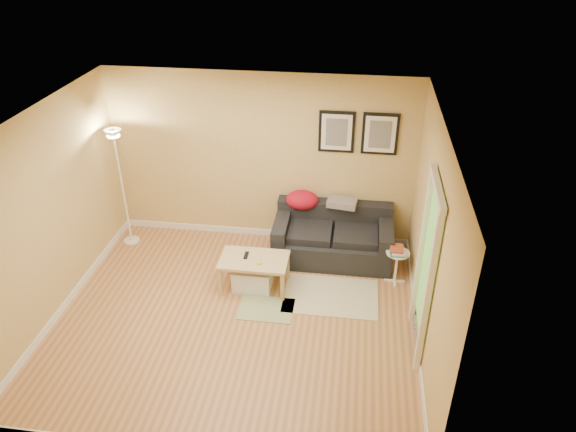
# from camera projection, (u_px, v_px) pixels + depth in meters

# --- Properties ---
(floor) EXTENTS (4.50, 4.50, 0.00)m
(floor) POSITION_uv_depth(u_px,v_px,m) (236.00, 318.00, 6.78)
(floor) COLOR #BE7E51
(floor) RESTS_ON ground
(ceiling) EXTENTS (4.50, 4.50, 0.00)m
(ceiling) POSITION_uv_depth(u_px,v_px,m) (224.00, 123.00, 5.47)
(ceiling) COLOR white
(ceiling) RESTS_ON wall_back
(wall_back) EXTENTS (4.50, 0.00, 4.50)m
(wall_back) POSITION_uv_depth(u_px,v_px,m) (262.00, 160.00, 7.84)
(wall_back) COLOR #D7BA6E
(wall_back) RESTS_ON ground
(wall_front) EXTENTS (4.50, 0.00, 4.50)m
(wall_front) POSITION_uv_depth(u_px,v_px,m) (175.00, 358.00, 4.42)
(wall_front) COLOR #D7BA6E
(wall_front) RESTS_ON ground
(wall_left) EXTENTS (0.00, 4.00, 4.00)m
(wall_left) POSITION_uv_depth(u_px,v_px,m) (47.00, 217.00, 6.39)
(wall_left) COLOR #D7BA6E
(wall_left) RESTS_ON ground
(wall_right) EXTENTS (0.00, 4.00, 4.00)m
(wall_right) POSITION_uv_depth(u_px,v_px,m) (431.00, 246.00, 5.86)
(wall_right) COLOR #D7BA6E
(wall_right) RESTS_ON ground
(baseboard_back) EXTENTS (4.50, 0.02, 0.10)m
(baseboard_back) POSITION_uv_depth(u_px,v_px,m) (263.00, 232.00, 8.46)
(baseboard_back) COLOR white
(baseboard_back) RESTS_ON ground
(baseboard_left) EXTENTS (0.02, 4.00, 0.10)m
(baseboard_left) POSITION_uv_depth(u_px,v_px,m) (69.00, 299.00, 7.02)
(baseboard_left) COLOR white
(baseboard_left) RESTS_ON ground
(baseboard_right) EXTENTS (0.02, 4.00, 0.10)m
(baseboard_right) POSITION_uv_depth(u_px,v_px,m) (416.00, 331.00, 6.49)
(baseboard_right) COLOR white
(baseboard_right) RESTS_ON ground
(sofa) EXTENTS (1.70, 0.90, 0.75)m
(sofa) POSITION_uv_depth(u_px,v_px,m) (333.00, 235.00, 7.77)
(sofa) COLOR black
(sofa) RESTS_ON ground
(red_throw) EXTENTS (0.48, 0.36, 0.28)m
(red_throw) POSITION_uv_depth(u_px,v_px,m) (302.00, 200.00, 7.87)
(red_throw) COLOR #BA1134
(red_throw) RESTS_ON sofa
(plaid_throw) EXTENTS (0.45, 0.32, 0.10)m
(plaid_throw) POSITION_uv_depth(u_px,v_px,m) (342.00, 203.00, 7.78)
(plaid_throw) COLOR tan
(plaid_throw) RESTS_ON sofa
(framed_print_left) EXTENTS (0.50, 0.04, 0.60)m
(framed_print_left) POSITION_uv_depth(u_px,v_px,m) (337.00, 132.00, 7.44)
(framed_print_left) COLOR black
(framed_print_left) RESTS_ON wall_back
(framed_print_right) EXTENTS (0.50, 0.04, 0.60)m
(framed_print_right) POSITION_uv_depth(u_px,v_px,m) (380.00, 134.00, 7.37)
(framed_print_right) COLOR black
(framed_print_right) RESTS_ON wall_back
(area_rug) EXTENTS (1.25, 0.85, 0.01)m
(area_rug) POSITION_uv_depth(u_px,v_px,m) (331.00, 296.00, 7.15)
(area_rug) COLOR beige
(area_rug) RESTS_ON ground
(green_runner) EXTENTS (0.70, 0.50, 0.01)m
(green_runner) POSITION_uv_depth(u_px,v_px,m) (266.00, 309.00, 6.92)
(green_runner) COLOR #668C4C
(green_runner) RESTS_ON ground
(coffee_table) EXTENTS (0.98, 0.68, 0.45)m
(coffee_table) POSITION_uv_depth(u_px,v_px,m) (254.00, 273.00, 7.23)
(coffee_table) COLOR tan
(coffee_table) RESTS_ON ground
(remote_control) EXTENTS (0.05, 0.16, 0.02)m
(remote_control) POSITION_uv_depth(u_px,v_px,m) (246.00, 255.00, 7.17)
(remote_control) COLOR black
(remote_control) RESTS_ON coffee_table
(tape_roll) EXTENTS (0.07, 0.07, 0.03)m
(tape_roll) POSITION_uv_depth(u_px,v_px,m) (259.00, 263.00, 7.01)
(tape_roll) COLOR yellow
(tape_roll) RESTS_ON coffee_table
(storage_bin) EXTENTS (0.53, 0.39, 0.33)m
(storage_bin) POSITION_uv_depth(u_px,v_px,m) (253.00, 277.00, 7.24)
(storage_bin) COLOR white
(storage_bin) RESTS_ON ground
(side_table) EXTENTS (0.32, 0.32, 0.49)m
(side_table) POSITION_uv_depth(u_px,v_px,m) (396.00, 267.00, 7.31)
(side_table) COLOR white
(side_table) RESTS_ON ground
(book_stack) EXTENTS (0.21, 0.27, 0.08)m
(book_stack) POSITION_uv_depth(u_px,v_px,m) (397.00, 250.00, 7.16)
(book_stack) COLOR teal
(book_stack) RESTS_ON side_table
(floor_lamp) EXTENTS (0.24, 0.24, 1.85)m
(floor_lamp) POSITION_uv_depth(u_px,v_px,m) (123.00, 192.00, 7.88)
(floor_lamp) COLOR white
(floor_lamp) RESTS_ON ground
(doorway) EXTENTS (0.12, 1.01, 2.13)m
(doorway) POSITION_uv_depth(u_px,v_px,m) (424.00, 274.00, 5.88)
(doorway) COLOR white
(doorway) RESTS_ON ground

